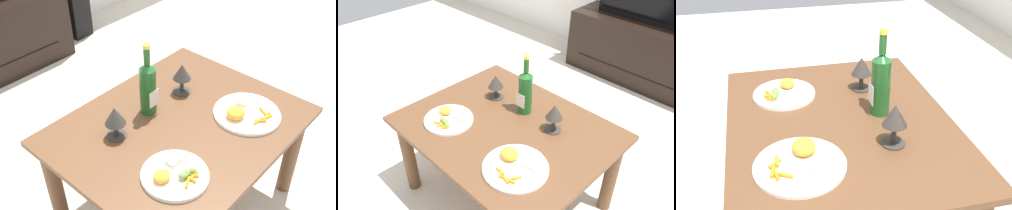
% 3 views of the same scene
% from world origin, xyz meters
% --- Properties ---
extents(ground_plane, '(6.40, 6.40, 0.00)m').
position_xyz_m(ground_plane, '(0.00, 0.00, 0.00)').
color(ground_plane, beige).
extents(dining_table, '(1.00, 0.80, 0.51)m').
position_xyz_m(dining_table, '(0.00, 0.00, 0.42)').
color(dining_table, brown).
rests_on(dining_table, ground_plane).
extents(floor_speaker, '(0.18, 0.18, 0.38)m').
position_xyz_m(floor_speaker, '(0.80, 1.77, 0.19)').
color(floor_speaker, black).
rests_on(floor_speaker, ground_plane).
extents(wine_bottle, '(0.07, 0.07, 0.33)m').
position_xyz_m(wine_bottle, '(-0.02, 0.16, 0.64)').
color(wine_bottle, '#1E5923').
rests_on(wine_bottle, dining_table).
extents(goblet_left, '(0.08, 0.08, 0.14)m').
position_xyz_m(goblet_left, '(-0.22, 0.14, 0.61)').
color(goblet_left, '#38332D').
rests_on(goblet_left, dining_table).
extents(goblet_right, '(0.08, 0.08, 0.15)m').
position_xyz_m(goblet_right, '(0.18, 0.14, 0.61)').
color(goblet_right, '#38332D').
rests_on(goblet_right, dining_table).
extents(dinner_plate_left, '(0.25, 0.25, 0.05)m').
position_xyz_m(dinner_plate_left, '(-0.24, -0.18, 0.52)').
color(dinner_plate_left, white).
rests_on(dinner_plate_left, dining_table).
extents(dinner_plate_right, '(0.29, 0.29, 0.06)m').
position_xyz_m(dinner_plate_right, '(0.23, -0.17, 0.52)').
color(dinner_plate_right, white).
rests_on(dinner_plate_right, dining_table).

